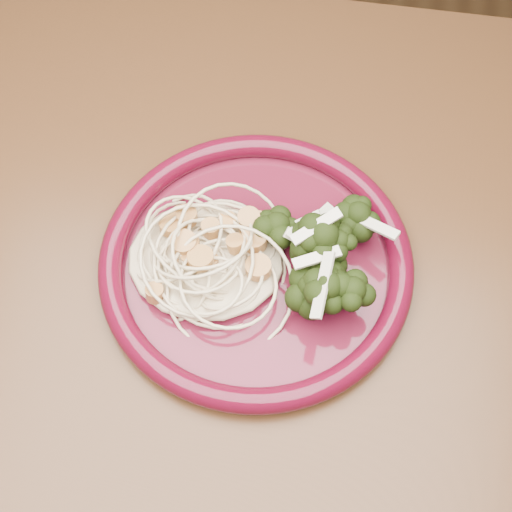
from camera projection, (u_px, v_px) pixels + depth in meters
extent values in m
plane|color=#52361C|center=(234.00, 495.00, 1.25)|extent=(3.50, 3.50, 0.00)
cube|color=#472814|center=(211.00, 324.00, 0.62)|extent=(1.20, 0.80, 0.04)
cylinder|color=#4B0E1E|center=(256.00, 266.00, 0.62)|extent=(0.30, 0.30, 0.01)
torus|color=#4B0718|center=(256.00, 261.00, 0.61)|extent=(0.30, 0.30, 0.02)
ellipsoid|color=beige|center=(205.00, 254.00, 0.60)|extent=(0.15, 0.13, 0.03)
ellipsoid|color=black|center=(319.00, 252.00, 0.59)|extent=(0.10, 0.15, 0.05)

